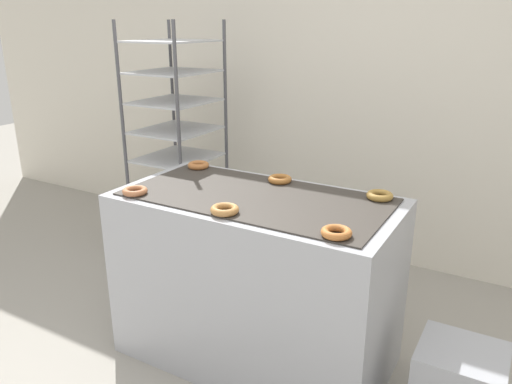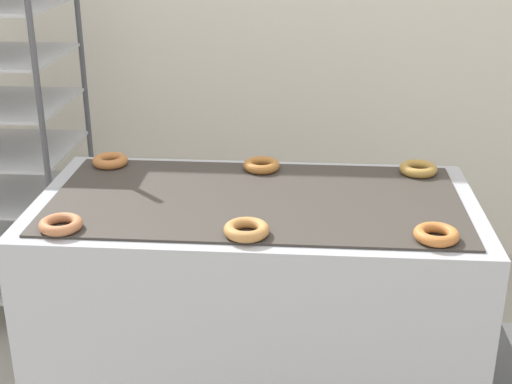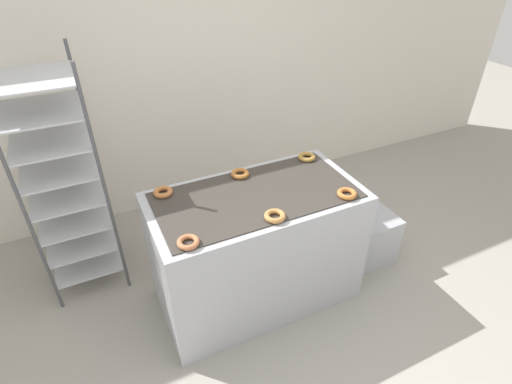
# 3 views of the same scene
# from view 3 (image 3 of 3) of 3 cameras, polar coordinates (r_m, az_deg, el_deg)

# --- Properties ---
(ground_plane) EXTENTS (14.00, 14.00, 0.00)m
(ground_plane) POSITION_cam_3_polar(r_m,az_deg,el_deg) (2.84, 5.78, -22.52)
(ground_plane) COLOR #9E998E
(wall_back) EXTENTS (8.00, 0.05, 2.80)m
(wall_back) POSITION_cam_3_polar(r_m,az_deg,el_deg) (3.66, -10.83, 18.28)
(wall_back) COLOR silver
(wall_back) RESTS_ON ground_plane
(fryer_machine) EXTENTS (1.39, 0.72, 0.92)m
(fryer_machine) POSITION_cam_3_polar(r_m,az_deg,el_deg) (2.84, 0.01, -8.06)
(fryer_machine) COLOR #A8AAB2
(fryer_machine) RESTS_ON ground_plane
(baking_rack_cart) EXTENTS (0.51, 0.58, 1.74)m
(baking_rack_cart) POSITION_cam_3_polar(r_m,az_deg,el_deg) (3.07, -25.84, 1.56)
(baking_rack_cart) COLOR #4C4C51
(baking_rack_cart) RESTS_ON ground_plane
(glaze_bin) EXTENTS (0.36, 0.33, 0.43)m
(glaze_bin) POSITION_cam_3_polar(r_m,az_deg,el_deg) (3.43, 16.03, -6.28)
(glaze_bin) COLOR #A8AAB2
(glaze_bin) RESTS_ON ground_plane
(donut_near_left) EXTENTS (0.12, 0.12, 0.03)m
(donut_near_left) POSITION_cam_3_polar(r_m,az_deg,el_deg) (2.20, -9.67, -7.07)
(donut_near_left) COLOR #B36C43
(donut_near_left) RESTS_ON fryer_machine
(donut_near_center) EXTENTS (0.13, 0.13, 0.03)m
(donut_near_center) POSITION_cam_3_polar(r_m,az_deg,el_deg) (2.34, 2.71, -3.45)
(donut_near_center) COLOR #B77D41
(donut_near_center) RESTS_ON fryer_machine
(donut_near_right) EXTENTS (0.13, 0.13, 0.03)m
(donut_near_right) POSITION_cam_3_polar(r_m,az_deg,el_deg) (2.60, 12.85, -0.23)
(donut_near_right) COLOR #BD6D32
(donut_near_right) RESTS_ON fryer_machine
(donut_far_left) EXTENTS (0.12, 0.12, 0.03)m
(donut_far_left) POSITION_cam_3_polar(r_m,az_deg,el_deg) (2.61, -13.15, -0.01)
(donut_far_left) COLOR #B16835
(donut_far_left) RESTS_ON fryer_machine
(donut_far_center) EXTENTS (0.13, 0.13, 0.03)m
(donut_far_center) POSITION_cam_3_polar(r_m,az_deg,el_deg) (2.74, -2.26, 2.65)
(donut_far_center) COLOR #AA682E
(donut_far_center) RESTS_ON fryer_machine
(donut_far_right) EXTENTS (0.13, 0.13, 0.03)m
(donut_far_right) POSITION_cam_3_polar(r_m,az_deg,el_deg) (2.96, 7.26, 5.00)
(donut_far_right) COLOR #AB8039
(donut_far_right) RESTS_ON fryer_machine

